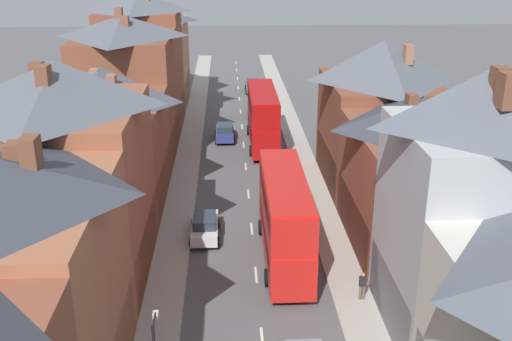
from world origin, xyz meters
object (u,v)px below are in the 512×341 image
(double_decker_bus_mid_street, at_px, (285,217))
(car_near_silver, at_px, (257,108))
(car_mid_white, at_px, (292,195))
(car_far_grey, at_px, (205,226))
(double_decker_bus_lead, at_px, (263,117))
(pedestrian_mid_right, at_px, (362,285))
(car_parked_right_a, at_px, (253,86))
(car_mid_black, at_px, (225,132))

(double_decker_bus_mid_street, height_order, car_near_silver, double_decker_bus_mid_street)
(car_mid_white, distance_m, car_far_grey, 7.82)
(car_near_silver, height_order, car_far_grey, car_near_silver)
(car_near_silver, bearing_deg, car_mid_white, -86.99)
(double_decker_bus_lead, xyz_separation_m, pedestrian_mid_right, (3.73, -26.82, -1.78))
(car_near_silver, height_order, car_parked_right_a, car_near_silver)
(double_decker_bus_mid_street, height_order, car_far_grey, double_decker_bus_mid_street)
(car_mid_white, bearing_deg, pedestrian_mid_right, -79.22)
(double_decker_bus_lead, relative_size, car_mid_black, 2.53)
(car_mid_white, bearing_deg, car_parked_right_a, 92.07)
(double_decker_bus_lead, xyz_separation_m, car_far_grey, (-4.89, -18.86, -2.01))
(car_mid_white, relative_size, pedestrian_mid_right, 2.63)
(car_near_silver, xyz_separation_m, car_parked_right_a, (-0.00, 11.20, -0.01))
(car_parked_right_a, bearing_deg, double_decker_bus_mid_street, -90.01)
(double_decker_bus_lead, relative_size, double_decker_bus_mid_street, 1.00)
(car_far_grey, bearing_deg, car_near_silver, 80.56)
(car_mid_black, relative_size, car_mid_white, 1.01)
(car_far_grey, bearing_deg, double_decker_bus_lead, 75.46)
(double_decker_bus_mid_street, distance_m, car_near_silver, 32.62)
(car_parked_right_a, bearing_deg, car_mid_white, -87.93)
(car_mid_white, bearing_deg, car_mid_black, 107.15)
(double_decker_bus_lead, xyz_separation_m, car_mid_black, (-3.59, 1.78, -2.00))
(car_far_grey, bearing_deg, pedestrian_mid_right, -42.69)
(car_near_silver, bearing_deg, pedestrian_mid_right, -84.32)
(pedestrian_mid_right, bearing_deg, car_far_grey, 137.31)
(car_near_silver, xyz_separation_m, car_far_grey, (-4.90, -29.48, -0.02))
(car_mid_white, distance_m, pedestrian_mid_right, 12.95)
(car_mid_black, distance_m, pedestrian_mid_right, 29.52)
(pedestrian_mid_right, bearing_deg, car_near_silver, 95.68)
(car_far_grey, xyz_separation_m, pedestrian_mid_right, (8.62, -7.95, 0.23))
(double_decker_bus_mid_street, relative_size, car_far_grey, 2.54)
(car_parked_right_a, distance_m, car_mid_black, 20.36)
(car_mid_black, bearing_deg, car_far_grey, -93.60)
(car_mid_white, bearing_deg, double_decker_bus_lead, 95.30)
(double_decker_bus_lead, height_order, pedestrian_mid_right, double_decker_bus_lead)
(double_decker_bus_mid_street, bearing_deg, car_far_grey, 147.83)
(double_decker_bus_mid_street, bearing_deg, double_decker_bus_lead, 90.00)
(pedestrian_mid_right, bearing_deg, double_decker_bus_lead, 97.92)
(double_decker_bus_lead, bearing_deg, pedestrian_mid_right, -82.08)
(double_decker_bus_mid_street, distance_m, pedestrian_mid_right, 6.39)
(car_near_silver, height_order, car_mid_white, car_mid_white)
(car_near_silver, bearing_deg, car_parked_right_a, 90.00)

